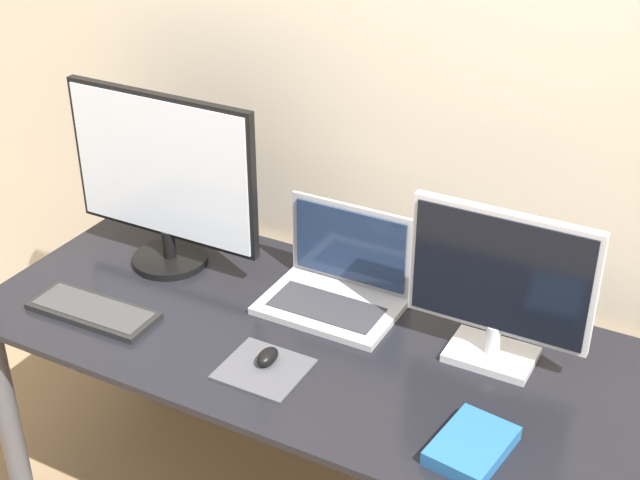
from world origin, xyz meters
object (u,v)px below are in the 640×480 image
monitor_right (499,285)px  laptop (338,281)px  monitor_left (163,179)px  book (472,446)px  mouse (268,357)px  keyboard (93,311)px

monitor_right → laptop: (-0.43, 0.05, -0.14)m
monitor_right → laptop: monitor_right is taller
monitor_left → book: size_ratio=2.78×
monitor_left → laptop: size_ratio=1.65×
monitor_left → monitor_right: size_ratio=1.33×
monitor_left → mouse: bearing=-29.5°
monitor_right → keyboard: 1.02m
keyboard → laptop: bearing=33.8°
laptop → mouse: laptop is taller
book → monitor_right: bearing=101.9°
monitor_right → book: 0.38m
monitor_right → laptop: 0.46m
mouse → book: mouse is taller
keyboard → mouse: mouse is taller
monitor_left → monitor_right: monitor_left is taller
monitor_left → book: (1.01, -0.33, -0.24)m
laptop → keyboard: size_ratio=1.01×
monitor_right → keyboard: (-0.96, -0.30, -0.19)m
mouse → laptop: bearing=86.4°
book → laptop: bearing=143.3°
monitor_right → laptop: bearing=173.8°
monitor_right → keyboard: size_ratio=1.25×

